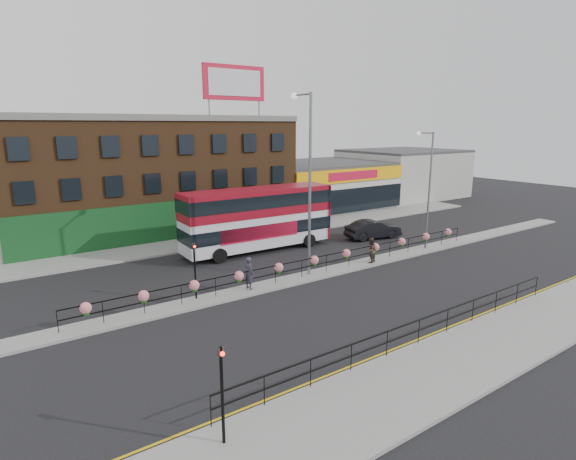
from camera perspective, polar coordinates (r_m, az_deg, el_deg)
ground at (r=29.35m, az=3.34°, el=-5.86°), size 120.00×120.00×0.00m
south_pavement at (r=21.90m, az=23.55°, el=-13.70°), size 60.00×4.00×0.15m
north_pavement at (r=39.09m, az=-7.50°, el=-0.98°), size 60.00×4.00×0.15m
median at (r=29.33m, az=3.34°, el=-5.73°), size 60.00×1.60×0.15m
yellow_line_inner at (r=23.05m, az=18.62°, el=-12.07°), size 60.00×0.10×0.01m
yellow_line_outer at (r=22.96m, az=18.98°, el=-12.20°), size 60.00×0.10×0.01m
brick_building at (r=44.04m, az=-17.17°, el=6.82°), size 25.00×12.21×10.30m
supermarket at (r=53.73m, az=3.86°, el=5.77°), size 15.00×12.25×5.30m
warehouse_east at (r=63.89m, az=14.33°, el=7.03°), size 14.50×12.00×6.30m
billboard at (r=41.88m, az=-6.83°, el=18.06°), size 6.00×0.29×4.40m
median_railing at (r=29.03m, az=3.37°, el=-3.91°), size 30.04×0.56×1.23m
south_railing at (r=20.98m, az=16.33°, el=-11.61°), size 20.04×0.05×1.12m
double_decker_bus at (r=34.53m, az=-3.78°, el=2.19°), size 12.10×3.25×4.87m
car at (r=39.34m, az=10.77°, el=0.09°), size 3.65×5.57×1.61m
pedestrian_a at (r=26.53m, az=-4.96°, el=-5.44°), size 0.77×0.56×1.94m
pedestrian_b at (r=31.90m, az=10.45°, el=-2.55°), size 1.29×1.23×1.78m
lamp_column_west at (r=28.08m, az=2.45°, el=7.70°), size 0.41×2.00×11.37m
lamp_column_east at (r=36.10m, az=17.29°, el=6.05°), size 0.32×1.57×8.95m
traffic_light_south at (r=13.93m, az=-8.44°, el=-17.64°), size 0.15×0.28×3.65m
traffic_light_median at (r=25.06m, az=-11.80°, el=-3.56°), size 0.15×0.28×3.65m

